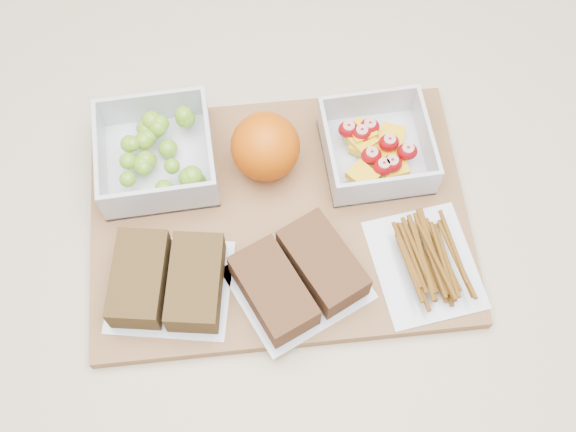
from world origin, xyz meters
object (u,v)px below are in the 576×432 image
at_px(pretzel_bag, 427,260).
at_px(cutting_board, 279,217).
at_px(fruit_container, 376,149).
at_px(orange, 265,147).
at_px(sandwich_bag_center, 298,277).
at_px(sandwich_bag_left, 168,281).
at_px(grape_container, 158,153).

bearing_deg(pretzel_bag, cutting_board, 150.13).
distance_m(cutting_board, pretzel_bag, 0.17).
bearing_deg(cutting_board, pretzel_bag, -27.23).
bearing_deg(cutting_board, fruit_container, 27.56).
bearing_deg(orange, sandwich_bag_center, -84.83).
distance_m(orange, sandwich_bag_left, 0.18).
bearing_deg(grape_container, orange, -9.06).
distance_m(cutting_board, orange, 0.08).
xyz_separation_m(fruit_container, sandwich_bag_left, (-0.25, -0.12, -0.00)).
distance_m(cutting_board, sandwich_bag_center, 0.09).
bearing_deg(orange, fruit_container, -4.45).
height_order(orange, sandwich_bag_left, orange).
height_order(cutting_board, orange, orange).
bearing_deg(grape_container, cutting_board, -33.99).
bearing_deg(fruit_container, sandwich_bag_center, -128.51).
height_order(sandwich_bag_left, sandwich_bag_center, same).
bearing_deg(sandwich_bag_center, orange, 95.17).
height_order(grape_container, sandwich_bag_center, grape_container).
bearing_deg(sandwich_bag_center, fruit_container, 51.49).
height_order(cutting_board, grape_container, grape_container).
height_order(fruit_container, sandwich_bag_center, fruit_container).
height_order(cutting_board, fruit_container, fruit_container).
xyz_separation_m(cutting_board, grape_container, (-0.13, 0.08, 0.03)).
bearing_deg(cutting_board, sandwich_bag_left, -149.11).
distance_m(cutting_board, fruit_container, 0.14).
bearing_deg(grape_container, sandwich_bag_left, -90.63).
distance_m(fruit_container, sandwich_bag_left, 0.28).
xyz_separation_m(grape_container, fruit_container, (0.25, -0.03, -0.00)).
xyz_separation_m(sandwich_bag_left, sandwich_bag_center, (0.14, -0.02, 0.00)).
xyz_separation_m(cutting_board, sandwich_bag_left, (-0.13, -0.07, 0.03)).
xyz_separation_m(grape_container, orange, (0.12, -0.02, 0.02)).
bearing_deg(sandwich_bag_center, cutting_board, 95.42).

